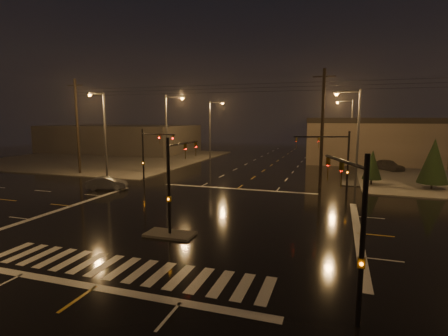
{
  "coord_description": "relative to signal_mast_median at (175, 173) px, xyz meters",
  "views": [
    {
      "loc": [
        9.58,
        -22.58,
        7.13
      ],
      "look_at": [
        0.58,
        4.92,
        3.0
      ],
      "focal_mm": 28.0,
      "sensor_mm": 36.0,
      "label": 1
    }
  ],
  "objects": [
    {
      "name": "signal_mast_nw",
      "position": [
        -9.5,
        13.21,
        0.04
      ],
      "size": [
        4.84,
        1.86,
        6.0
      ],
      "color": "black",
      "rests_on": "ground"
    },
    {
      "name": "signal_mast_se",
      "position": [
        10.23,
        -6.68,
        -0.04
      ],
      "size": [
        1.55,
        3.87,
        6.0
      ],
      "color": "black",
      "rests_on": "ground"
    },
    {
      "name": "conifer_1",
      "position": [
        18.68,
        19.62,
        -0.82
      ],
      "size": [
        2.86,
        2.86,
        5.16
      ],
      "color": "black",
      "rests_on": "ground"
    },
    {
      "name": "streetlight_2",
      "position": [
        -11.18,
        37.07,
        2.05
      ],
      "size": [
        2.77,
        0.32,
        10.0
      ],
      "color": "#38383A",
      "rests_on": "ground"
    },
    {
      "name": "sidewalk_nw",
      "position": [
        -30.0,
        33.07,
        -3.69
      ],
      "size": [
        36.0,
        36.0,
        0.12
      ],
      "primitive_type": "cube",
      "color": "#4C4943",
      "rests_on": "ground"
    },
    {
      "name": "signal_mast_median",
      "position": [
        0.0,
        0.0,
        0.0
      ],
      "size": [
        0.25,
        4.59,
        6.0
      ],
      "color": "black",
      "rests_on": "ground"
    },
    {
      "name": "streetlight_1",
      "position": [
        -11.18,
        21.07,
        2.05
      ],
      "size": [
        2.77,
        0.32,
        10.0
      ],
      "color": "#38383A",
      "rests_on": "ground"
    },
    {
      "name": "streetlight_3",
      "position": [
        11.18,
        19.07,
        2.05
      ],
      "size": [
        2.77,
        0.32,
        10.0
      ],
      "color": "#38383A",
      "rests_on": "ground"
    },
    {
      "name": "median_island",
      "position": [
        -0.0,
        -0.93,
        -3.68
      ],
      "size": [
        3.0,
        1.6,
        0.15
      ],
      "primitive_type": "cube",
      "color": "#4C4943",
      "rests_on": "ground"
    },
    {
      "name": "streetlight_4",
      "position": [
        11.18,
        39.07,
        2.05
      ],
      "size": [
        2.77,
        0.32,
        10.0
      ],
      "color": "#38383A",
      "rests_on": "ground"
    },
    {
      "name": "car_crossing",
      "position": [
        -12.4,
        9.71,
        -3.11
      ],
      "size": [
        4.15,
        2.63,
        1.29
      ],
      "primitive_type": "imported",
      "rotation": [
        0.0,
        0.0,
        1.92
      ],
      "color": "#54575C",
      "rests_on": "ground"
    },
    {
      "name": "conifer_0",
      "position": [
        13.14,
        20.29,
        -1.51
      ],
      "size": [
        1.98,
        1.98,
        3.8
      ],
      "color": "black",
      "rests_on": "ground"
    },
    {
      "name": "streetlight_5",
      "position": [
        -16.0,
        14.26,
        2.05
      ],
      "size": [
        0.32,
        2.77,
        10.0
      ],
      "color": "#38383A",
      "rests_on": "ground"
    },
    {
      "name": "signal_mast_ne",
      "position": [
        9.5,
        13.21,
        0.04
      ],
      "size": [
        4.84,
        1.86,
        6.0
      ],
      "color": "black",
      "rests_on": "ground"
    },
    {
      "name": "car_parked",
      "position": [
        16.21,
        32.32,
        -2.97
      ],
      "size": [
        4.36,
        4.72,
        1.57
      ],
      "primitive_type": "imported",
      "rotation": [
        0.0,
        0.0,
        0.69
      ],
      "color": "black",
      "rests_on": "ground"
    },
    {
      "name": "utility_pole_0",
      "position": [
        -22.0,
        17.07,
        2.38
      ],
      "size": [
        2.2,
        0.32,
        12.0
      ],
      "color": "black",
      "rests_on": "ground"
    },
    {
      "name": "utility_pole_1",
      "position": [
        8.0,
        17.07,
        2.38
      ],
      "size": [
        2.2,
        0.32,
        12.0
      ],
      "color": "black",
      "rests_on": "ground"
    },
    {
      "name": "crosswalk",
      "position": [
        -0.0,
        -5.93,
        -3.75
      ],
      "size": [
        15.0,
        2.6,
        0.01
      ],
      "primitive_type": "cube",
      "color": "beige",
      "rests_on": "ground"
    },
    {
      "name": "ground",
      "position": [
        -0.0,
        3.07,
        -3.75
      ],
      "size": [
        140.0,
        140.0,
        0.0
      ],
      "primitive_type": "plane",
      "color": "black",
      "rests_on": "ground"
    },
    {
      "name": "stop_bar_far",
      "position": [
        -0.0,
        14.07,
        -3.75
      ],
      "size": [
        16.0,
        0.5,
        0.01
      ],
      "primitive_type": "cube",
      "color": "beige",
      "rests_on": "ground"
    },
    {
      "name": "stop_bar_near",
      "position": [
        -0.0,
        -7.93,
        -3.75
      ],
      "size": [
        16.0,
        0.5,
        0.01
      ],
      "primitive_type": "cube",
      "color": "beige",
      "rests_on": "ground"
    },
    {
      "name": "commercial_block",
      "position": [
        -35.0,
        45.07,
        -0.95
      ],
      "size": [
        30.0,
        18.0,
        5.6
      ],
      "primitive_type": "cube",
      "color": "#45413D",
      "rests_on": "ground"
    }
  ]
}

